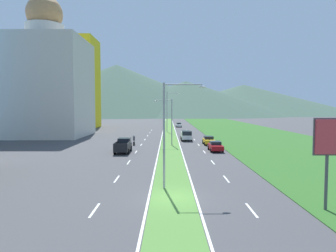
{
  "coord_description": "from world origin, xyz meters",
  "views": [
    {
      "loc": [
        -0.33,
        -22.23,
        6.69
      ],
      "look_at": [
        -0.24,
        50.11,
        2.23
      ],
      "focal_mm": 32.9,
      "sensor_mm": 36.0,
      "label": 1
    }
  ],
  "objects": [
    {
      "name": "street_lamp_far",
      "position": [
        -0.24,
        59.27,
        6.07
      ],
      "size": [
        3.47,
        0.43,
        10.58
      ],
      "color": "#99999E",
      "rests_on": "ground_plane"
    },
    {
      "name": "lane_dash_left_8",
      "position": [
        -5.1,
        49.41,
        0.01
      ],
      "size": [
        0.16,
        2.8,
        0.01
      ],
      "primitive_type": "cube",
      "color": "silver",
      "rests_on": "ground_plane"
    },
    {
      "name": "street_lamp_mid",
      "position": [
        -0.06,
        30.93,
        4.72
      ],
      "size": [
        3.13,
        0.3,
        8.04
      ],
      "color": "#99999E",
      "rests_on": "ground_plane"
    },
    {
      "name": "grass_median",
      "position": [
        0.0,
        60.0,
        0.03
      ],
      "size": [
        3.2,
        240.0,
        0.06
      ],
      "primitive_type": "cube",
      "color": "#518438",
      "rests_on": "ground_plane"
    },
    {
      "name": "lane_dash_left_9",
      "position": [
        -5.1,
        58.08,
        0.01
      ],
      "size": [
        0.16,
        2.8,
        0.01
      ],
      "primitive_type": "cube",
      "color": "silver",
      "rests_on": "ground_plane"
    },
    {
      "name": "domed_building",
      "position": [
        -28.17,
        48.41,
        12.47
      ],
      "size": [
        17.98,
        17.98,
        31.66
      ],
      "color": "beige",
      "rests_on": "ground_plane"
    },
    {
      "name": "lane_dash_right_4",
      "position": [
        5.1,
        14.7,
        0.01
      ],
      "size": [
        0.16,
        2.8,
        0.01
      ],
      "primitive_type": "cube",
      "color": "silver",
      "rests_on": "ground_plane"
    },
    {
      "name": "lane_dash_left_5",
      "position": [
        -5.1,
        23.38,
        0.01
      ],
      "size": [
        0.16,
        2.8,
        0.01
      ],
      "primitive_type": "cube",
      "color": "silver",
      "rests_on": "ground_plane"
    },
    {
      "name": "ground_plane",
      "position": [
        0.0,
        0.0,
        0.0
      ],
      "size": [
        600.0,
        600.0,
        0.0
      ],
      "primitive_type": "plane",
      "color": "#424244"
    },
    {
      "name": "lane_dash_right_5",
      "position": [
        5.1,
        23.38,
        0.01
      ],
      "size": [
        0.16,
        2.8,
        0.01
      ],
      "primitive_type": "cube",
      "color": "silver",
      "rests_on": "ground_plane"
    },
    {
      "name": "lane_dash_left_4",
      "position": [
        -5.1,
        14.7,
        0.01
      ],
      "size": [
        0.16,
        2.8,
        0.01
      ],
      "primitive_type": "cube",
      "color": "silver",
      "rests_on": "ground_plane"
    },
    {
      "name": "lane_dash_right_9",
      "position": [
        5.1,
        58.08,
        0.01
      ],
      "size": [
        0.16,
        2.8,
        0.01
      ],
      "primitive_type": "cube",
      "color": "silver",
      "rests_on": "ground_plane"
    },
    {
      "name": "motorcycle_rider",
      "position": [
        -6.31,
        31.58,
        0.75
      ],
      "size": [
        0.36,
        2.0,
        1.8
      ],
      "rotation": [
        0.0,
        0.0,
        1.57
      ],
      "color": "black",
      "rests_on": "ground_plane"
    },
    {
      "name": "lane_dash_left_6",
      "position": [
        -5.1,
        32.06,
        0.01
      ],
      "size": [
        0.16,
        2.8,
        0.01
      ],
      "primitive_type": "cube",
      "color": "silver",
      "rests_on": "ground_plane"
    },
    {
      "name": "car_4",
      "position": [
        3.58,
        45.83,
        0.76
      ],
      "size": [
        1.98,
        4.73,
        1.5
      ],
      "rotation": [
        0.0,
        0.0,
        -1.57
      ],
      "color": "#B2B2B7",
      "rests_on": "ground_plane"
    },
    {
      "name": "lane_dash_right_7",
      "position": [
        5.1,
        40.73,
        0.01
      ],
      "size": [
        0.16,
        2.8,
        0.01
      ],
      "primitive_type": "cube",
      "color": "silver",
      "rests_on": "ground_plane"
    },
    {
      "name": "lane_dash_right_2",
      "position": [
        5.1,
        -2.65,
        0.01
      ],
      "size": [
        0.16,
        2.8,
        0.01
      ],
      "primitive_type": "cube",
      "color": "silver",
      "rests_on": "ground_plane"
    },
    {
      "name": "pickup_truck_1",
      "position": [
        3.34,
        39.0,
        0.98
      ],
      "size": [
        2.18,
        5.4,
        2.0
      ],
      "rotation": [
        0.0,
        0.0,
        -1.57
      ],
      "color": "silver",
      "rests_on": "ground_plane"
    },
    {
      "name": "hill_far_left",
      "position": [
        -46.48,
        256.59,
        22.41
      ],
      "size": [
        219.39,
        219.39,
        44.82
      ],
      "primitive_type": "cone",
      "color": "#3D5647",
      "rests_on": "ground_plane"
    },
    {
      "name": "hill_far_right",
      "position": [
        75.03,
        286.32,
        14.47
      ],
      "size": [
        211.32,
        211.32,
        28.94
      ],
      "primitive_type": "cone",
      "color": "#3D5647",
      "rests_on": "ground_plane"
    },
    {
      "name": "edge_line_median_left",
      "position": [
        -1.75,
        60.0,
        0.01
      ],
      "size": [
        0.16,
        240.0,
        0.01
      ],
      "primitive_type": "cube",
      "color": "silver",
      "rests_on": "ground_plane"
    },
    {
      "name": "lane_dash_left_2",
      "position": [
        -5.1,
        -2.65,
        0.01
      ],
      "size": [
        0.16,
        2.8,
        0.01
      ],
      "primitive_type": "cube",
      "color": "silver",
      "rests_on": "ground_plane"
    },
    {
      "name": "lane_dash_right_8",
      "position": [
        5.1,
        49.41,
        0.01
      ],
      "size": [
        0.16,
        2.8,
        0.01
      ],
      "primitive_type": "cube",
      "color": "silver",
      "rests_on": "ground_plane"
    },
    {
      "name": "pickup_truck_0",
      "position": [
        -6.94,
        23.01,
        0.98
      ],
      "size": [
        2.18,
        5.4,
        2.0
      ],
      "rotation": [
        0.0,
        0.0,
        1.57
      ],
      "color": "black",
      "rests_on": "ground_plane"
    },
    {
      "name": "lane_dash_left_10",
      "position": [
        -5.1,
        66.76,
        0.01
      ],
      "size": [
        0.16,
        2.8,
        0.01
      ],
      "primitive_type": "cube",
      "color": "silver",
      "rests_on": "ground_plane"
    },
    {
      "name": "grass_verge_right",
      "position": [
        20.6,
        60.0,
        0.03
      ],
      "size": [
        24.0,
        240.0,
        0.06
      ],
      "primitive_type": "cube",
      "color": "#2D6023",
      "rests_on": "ground_plane"
    },
    {
      "name": "street_lamp_near",
      "position": [
        -0.23,
        2.6,
        5.06
      ],
      "size": [
        3.45,
        0.28,
        8.65
      ],
      "color": "#99999E",
      "rests_on": "ground_plane"
    },
    {
      "name": "lane_dash_right_10",
      "position": [
        5.1,
        66.76,
        0.01
      ],
      "size": [
        0.16,
        2.8,
        0.01
      ],
      "primitive_type": "cube",
      "color": "silver",
      "rests_on": "ground_plane"
    },
    {
      "name": "car_2",
      "position": [
        6.95,
        32.41,
        0.76
      ],
      "size": [
        1.95,
        4.4,
        1.5
      ],
      "rotation": [
        0.0,
        0.0,
        -1.57
      ],
      "color": "yellow",
      "rests_on": "ground_plane"
    },
    {
      "name": "lane_dash_left_3",
      "position": [
        -5.1,
        6.03,
        0.01
      ],
      "size": [
        0.16,
        2.8,
        0.01
      ],
      "primitive_type": "cube",
      "color": "silver",
      "rests_on": "ground_plane"
    },
    {
      "name": "midrise_colored",
      "position": [
        -30.34,
        77.28,
        14.29
      ],
      "size": [
        13.77,
        13.77,
        28.57
      ],
      "primitive_type": "cube",
      "color": "yellow",
      "rests_on": "ground_plane"
    },
    {
      "name": "hill_far_center",
      "position": [
        14.78,
        239.29,
        14.27
      ],
      "size": [
        176.4,
        176.4,
        28.53
      ],
      "primitive_type": "cone",
      "color": "#3D5647",
      "rests_on": "ground_plane"
    },
    {
      "name": "lane_dash_right_6",
      "position": [
        5.1,
        32.06,
        0.01
      ],
      "size": [
        0.16,
        2.8,
        0.01
      ],
      "primitive_type": "cube",
      "color": "silver",
      "rests_on": "ground_plane"
    },
    {
      "name": "lane_dash_left_7",
      "position": [
        -5.1,
        40.73,
        0.01
      ],
      "size": [
        0.16,
        2.8,
        0.01
      ],
      "primitive_type": "cube",
      "color": "silver",
      "rests_on": "ground_plane"
    },
    {
      "name": "edge_line_median_right",
      "position": [
        1.75,
        60.0,
        0.01
      ],
      "size": [
        0.16,
        240.0,
        0.01
      ],
      "primitive_type": "cube",
      "color": "silver",
      "rests_on": "ground_plane"
    },
    {
      "name": "lane_dash_right_3",
      "position": [
        5.1,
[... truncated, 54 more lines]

